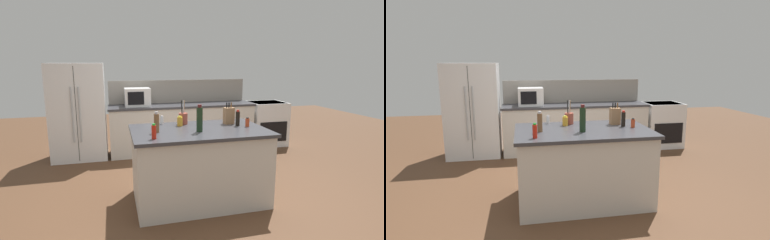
# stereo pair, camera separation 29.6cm
# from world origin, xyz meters

# --- Properties ---
(ground_plane) EXTENTS (14.00, 14.00, 0.00)m
(ground_plane) POSITION_xyz_m (0.00, 0.00, 0.00)
(ground_plane) COLOR brown
(back_counter_run) EXTENTS (2.85, 0.66, 0.94)m
(back_counter_run) POSITION_xyz_m (0.30, 2.20, 0.47)
(back_counter_run) COLOR beige
(back_counter_run) RESTS_ON ground_plane
(wall_backsplash) EXTENTS (2.81, 0.03, 0.46)m
(wall_backsplash) POSITION_xyz_m (0.30, 2.52, 1.17)
(wall_backsplash) COLOR gray
(wall_backsplash) RESTS_ON back_counter_run
(kitchen_island) EXTENTS (1.68, 1.04, 0.94)m
(kitchen_island) POSITION_xyz_m (0.00, 0.00, 0.47)
(kitchen_island) COLOR beige
(kitchen_island) RESTS_ON ground_plane
(refrigerator) EXTENTS (0.95, 0.75, 1.74)m
(refrigerator) POSITION_xyz_m (-1.64, 2.25, 0.87)
(refrigerator) COLOR white
(refrigerator) RESTS_ON ground_plane
(range_oven) EXTENTS (0.76, 0.65, 0.92)m
(range_oven) POSITION_xyz_m (2.15, 2.20, 0.47)
(range_oven) COLOR white
(range_oven) RESTS_ON ground_plane
(microwave) EXTENTS (0.47, 0.39, 0.34)m
(microwave) POSITION_xyz_m (-0.57, 2.20, 1.11)
(microwave) COLOR white
(microwave) RESTS_ON back_counter_run
(knife_block) EXTENTS (0.13, 0.11, 0.29)m
(knife_block) POSITION_xyz_m (0.48, 0.22, 1.05)
(knife_block) COLOR #936B47
(knife_block) RESTS_ON kitchen_island
(utensil_crock) EXTENTS (0.12, 0.12, 0.32)m
(utensil_crock) POSITION_xyz_m (-0.12, 0.35, 1.02)
(utensil_crock) COLOR brown
(utensil_crock) RESTS_ON kitchen_island
(hot_sauce_bottle) EXTENTS (0.05, 0.05, 0.17)m
(hot_sauce_bottle) POSITION_xyz_m (-0.61, -0.33, 1.02)
(hot_sauce_bottle) COLOR red
(hot_sauce_bottle) RESTS_ON kitchen_island
(soy_sauce_bottle) EXTENTS (0.05, 0.05, 0.21)m
(soy_sauce_bottle) POSITION_xyz_m (0.55, 0.07, 1.04)
(soy_sauce_bottle) COLOR black
(soy_sauce_bottle) RESTS_ON kitchen_island
(pepper_grinder) EXTENTS (0.06, 0.06, 0.25)m
(pepper_grinder) POSITION_xyz_m (-0.54, -0.03, 1.06)
(pepper_grinder) COLOR brown
(pepper_grinder) RESTS_ON kitchen_island
(wine_bottle) EXTENTS (0.07, 0.07, 0.33)m
(wine_bottle) POSITION_xyz_m (-0.03, -0.13, 1.09)
(wine_bottle) COLOR black
(wine_bottle) RESTS_ON kitchen_island
(honey_jar) EXTENTS (0.07, 0.07, 0.13)m
(honey_jar) POSITION_xyz_m (-0.19, 0.25, 1.00)
(honey_jar) COLOR gold
(honey_jar) RESTS_ON kitchen_island
(salt_shaker) EXTENTS (0.04, 0.04, 0.11)m
(salt_shaker) POSITION_xyz_m (-0.40, 0.43, 0.99)
(salt_shaker) COLOR silver
(salt_shaker) RESTS_ON kitchen_island
(spice_jar_paprika) EXTENTS (0.05, 0.05, 0.12)m
(spice_jar_paprika) POSITION_xyz_m (0.65, -0.01, 1.00)
(spice_jar_paprika) COLOR #B73D1E
(spice_jar_paprika) RESTS_ON kitchen_island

